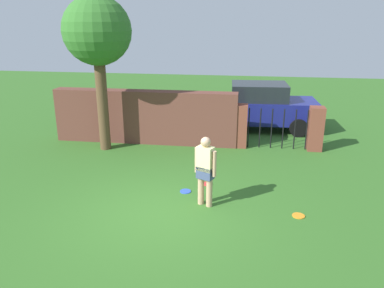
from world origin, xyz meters
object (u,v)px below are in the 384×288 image
Objects in this scene: tree at (97,34)px; person at (205,168)px; frisbee_blue at (186,191)px; frisbee_orange at (298,216)px; frisbee_red at (207,184)px; car at (258,106)px.

tree is 2.88× the size of person.
tree is 17.31× the size of frisbee_blue.
frisbee_orange is 2.51m from frisbee_red.
tree is 5.46m from frisbee_blue.
person is (3.60, -3.39, -2.68)m from tree.
frisbee_orange is at bearing -32.51° from frisbee_red.
frisbee_orange is (0.77, -6.59, -0.85)m from car.
tree is 7.60m from frisbee_orange.
tree reaches higher than person.
person is 6.00× the size of frisbee_orange.
frisbee_blue is (-0.55, 0.61, -0.89)m from person.
frisbee_orange is at bearing -32.70° from tree.
car is 5.48m from frisbee_red.
tree is at bearing 147.19° from frisbee_red.
person is 6.00× the size of frisbee_red.
frisbee_red is at bearing -61.93° from person.
frisbee_blue is 1.00× the size of frisbee_red.
car is at bearing -76.64° from person.
tree reaches higher than frisbee_blue.
frisbee_orange is at bearing 93.70° from car.
person reaches higher than frisbee_red.
tree is 6.32m from car.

